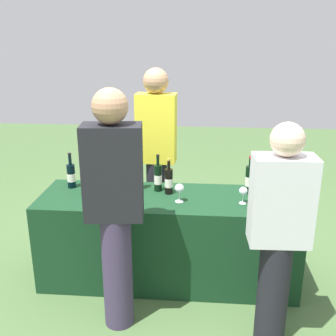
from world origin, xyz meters
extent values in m
plane|color=#476638|center=(0.00, 0.00, 0.00)|extent=(12.00, 12.00, 0.00)
cube|color=#14381E|center=(0.00, 0.00, 0.38)|extent=(2.11, 0.67, 0.75)
cylinder|color=black|center=(-0.85, 0.15, 0.86)|extent=(0.07, 0.07, 0.21)
cylinder|color=black|center=(-0.85, 0.15, 1.00)|extent=(0.03, 0.03, 0.09)
cylinder|color=black|center=(-0.85, 0.15, 1.06)|extent=(0.03, 0.03, 0.02)
cylinder|color=silver|center=(-0.85, 0.15, 0.85)|extent=(0.07, 0.07, 0.07)
cylinder|color=black|center=(-0.60, 0.10, 0.87)|extent=(0.07, 0.07, 0.22)
cylinder|color=black|center=(-0.60, 0.10, 1.01)|extent=(0.03, 0.03, 0.07)
cylinder|color=maroon|center=(-0.60, 0.10, 1.06)|extent=(0.03, 0.03, 0.02)
cylinder|color=silver|center=(-0.60, 0.10, 0.85)|extent=(0.07, 0.07, 0.08)
cylinder|color=black|center=(-0.43, 0.10, 0.86)|extent=(0.07, 0.07, 0.21)
cylinder|color=black|center=(-0.43, 0.10, 1.00)|extent=(0.03, 0.03, 0.08)
cylinder|color=gold|center=(-0.43, 0.10, 1.05)|extent=(0.03, 0.03, 0.02)
cylinder|color=silver|center=(-0.43, 0.10, 0.85)|extent=(0.07, 0.07, 0.07)
cylinder|color=black|center=(-0.27, 0.16, 0.86)|extent=(0.07, 0.07, 0.22)
cylinder|color=black|center=(-0.27, 0.16, 1.01)|extent=(0.03, 0.03, 0.07)
cylinder|color=maroon|center=(-0.27, 0.16, 1.05)|extent=(0.03, 0.03, 0.02)
cylinder|color=silver|center=(-0.27, 0.16, 0.85)|extent=(0.07, 0.07, 0.08)
cylinder|color=black|center=(-0.10, 0.14, 0.87)|extent=(0.07, 0.07, 0.23)
cylinder|color=black|center=(-0.10, 0.14, 1.02)|extent=(0.02, 0.02, 0.08)
cylinder|color=black|center=(-0.10, 0.14, 1.06)|extent=(0.03, 0.03, 0.02)
cylinder|color=silver|center=(-0.10, 0.14, 0.86)|extent=(0.07, 0.07, 0.08)
cylinder|color=black|center=(0.00, 0.08, 0.86)|extent=(0.07, 0.07, 0.21)
cylinder|color=black|center=(0.00, 0.08, 1.00)|extent=(0.03, 0.03, 0.07)
cylinder|color=gold|center=(0.00, 0.08, 1.05)|extent=(0.03, 0.03, 0.02)
cylinder|color=silver|center=(0.00, 0.08, 0.85)|extent=(0.07, 0.07, 0.07)
cylinder|color=black|center=(0.67, 0.15, 0.87)|extent=(0.07, 0.07, 0.23)
cylinder|color=black|center=(0.67, 0.15, 1.02)|extent=(0.03, 0.03, 0.07)
cylinder|color=maroon|center=(0.67, 0.15, 1.07)|extent=(0.03, 0.03, 0.02)
cylinder|color=silver|center=(0.67, 0.15, 0.86)|extent=(0.07, 0.07, 0.08)
cylinder|color=silver|center=(-0.44, -0.13, 0.76)|extent=(0.06, 0.06, 0.00)
cylinder|color=silver|center=(-0.44, -0.13, 0.79)|extent=(0.01, 0.01, 0.06)
sphere|color=silver|center=(-0.44, -0.13, 0.85)|extent=(0.06, 0.06, 0.06)
cylinder|color=silver|center=(0.10, -0.09, 0.76)|extent=(0.07, 0.07, 0.00)
cylinder|color=silver|center=(0.10, -0.09, 0.80)|extent=(0.01, 0.01, 0.08)
sphere|color=silver|center=(0.10, -0.09, 0.87)|extent=(0.07, 0.07, 0.07)
sphere|color=#590C19|center=(0.10, -0.09, 0.86)|extent=(0.04, 0.04, 0.04)
cylinder|color=silver|center=(0.60, -0.08, 0.76)|extent=(0.06, 0.06, 0.00)
cylinder|color=silver|center=(0.60, -0.08, 0.79)|extent=(0.01, 0.01, 0.07)
sphere|color=silver|center=(0.60, -0.08, 0.86)|extent=(0.07, 0.07, 0.07)
cylinder|color=silver|center=(-0.58, -0.02, 0.85)|extent=(0.20, 0.20, 0.19)
cylinder|color=black|center=(-0.16, 0.63, 0.43)|extent=(0.20, 0.20, 0.86)
cube|color=yellow|center=(-0.16, 0.63, 1.18)|extent=(0.38, 0.22, 0.64)
sphere|color=tan|center=(-0.16, 0.63, 1.62)|extent=(0.23, 0.23, 0.23)
cylinder|color=#3F3351|center=(-0.31, -0.60, 0.42)|extent=(0.21, 0.21, 0.85)
cube|color=black|center=(-0.31, -0.60, 1.16)|extent=(0.40, 0.25, 0.64)
sphere|color=tan|center=(-0.31, -0.60, 1.60)|extent=(0.23, 0.23, 0.23)
cylinder|color=black|center=(0.76, -0.70, 0.38)|extent=(0.21, 0.21, 0.76)
cube|color=silver|center=(0.76, -0.70, 1.05)|extent=(0.38, 0.22, 0.57)
sphere|color=beige|center=(0.76, -0.70, 1.43)|extent=(0.21, 0.21, 0.21)
camera|label=1|loc=(0.25, -3.03, 2.02)|focal=43.01mm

